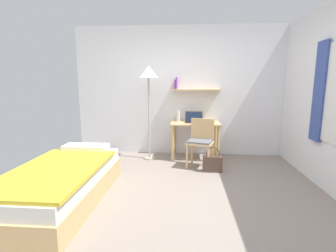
{
  "coord_description": "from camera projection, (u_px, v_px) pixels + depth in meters",
  "views": [
    {
      "loc": [
        0.08,
        -3.08,
        1.49
      ],
      "look_at": [
        -0.19,
        0.51,
        0.85
      ],
      "focal_mm": 26.38,
      "sensor_mm": 36.0,
      "label": 1
    }
  ],
  "objects": [
    {
      "name": "desk",
      "position": [
        195.0,
        129.0,
        4.84
      ],
      "size": [
        0.95,
        0.57,
        0.72
      ],
      "color": "tan",
      "rests_on": "ground_plane"
    },
    {
      "name": "book_stack",
      "position": [
        210.0,
        121.0,
        4.74
      ],
      "size": [
        0.17,
        0.24,
        0.06
      ],
      "color": "silver",
      "rests_on": "desk"
    },
    {
      "name": "water_bottle",
      "position": [
        178.0,
        116.0,
        4.84
      ],
      "size": [
        0.06,
        0.06,
        0.22
      ],
      "primitive_type": "cylinder",
      "color": "silver",
      "rests_on": "desk"
    },
    {
      "name": "bed",
      "position": [
        62.0,
        183.0,
        3.09
      ],
      "size": [
        0.97,
        1.99,
        0.54
      ],
      "color": "tan",
      "rests_on": "ground_plane"
    },
    {
      "name": "laptop",
      "position": [
        194.0,
        120.0,
        4.81
      ],
      "size": [
        0.34,
        0.23,
        0.21
      ],
      "color": "black",
      "rests_on": "desk"
    },
    {
      "name": "handbag",
      "position": [
        213.0,
        163.0,
        4.15
      ],
      "size": [
        0.32,
        0.12,
        0.43
      ],
      "color": "#4C382D",
      "rests_on": "ground_plane"
    },
    {
      "name": "desk_chair",
      "position": [
        201.0,
        140.0,
        4.34
      ],
      "size": [
        0.53,
        0.49,
        0.85
      ],
      "color": "tan",
      "rests_on": "ground_plane"
    },
    {
      "name": "ground_plane",
      "position": [
        180.0,
        196.0,
        3.29
      ],
      "size": [
        5.28,
        5.28,
        0.0
      ],
      "primitive_type": "plane",
      "color": "gray"
    },
    {
      "name": "wall_back",
      "position": [
        183.0,
        92.0,
        5.05
      ],
      "size": [
        4.4,
        0.27,
        2.6
      ],
      "color": "white",
      "rests_on": "ground_plane"
    },
    {
      "name": "standing_lamp",
      "position": [
        149.0,
        78.0,
        4.63
      ],
      "size": [
        0.37,
        0.37,
        1.79
      ],
      "color": "#B2A893",
      "rests_on": "ground_plane"
    }
  ]
}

